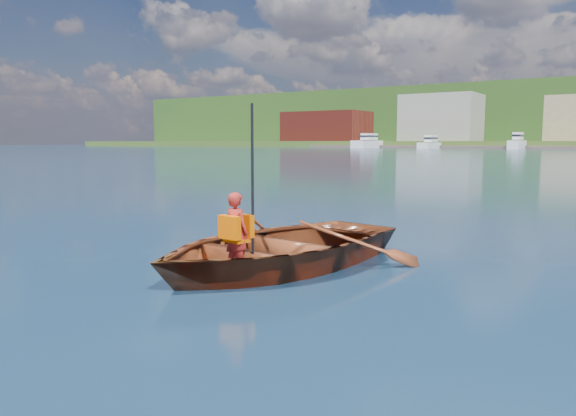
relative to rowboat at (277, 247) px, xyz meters
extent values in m
plane|color=#152746|center=(-0.67, -0.83, -0.29)|extent=(600.00, 600.00, 0.00)
imported|color=brown|center=(0.00, 0.00, 0.00)|extent=(3.75, 4.74, 0.88)
imported|color=#A4231C|center=(-0.01, -0.91, 0.33)|extent=(0.42, 0.31, 1.05)
cube|color=#E95E00|center=(-0.03, -1.03, 0.41)|extent=(0.35, 0.16, 0.30)
cube|color=#E95E00|center=(0.01, -0.79, 0.41)|extent=(0.35, 0.14, 0.30)
cube|color=#E95E00|center=(-0.01, -0.91, 0.23)|extent=(0.33, 0.27, 0.05)
cylinder|color=black|center=(0.16, -0.79, 0.89)|extent=(0.04, 0.04, 2.17)
cube|color=maroon|center=(-90.67, 164.17, 6.71)|extent=(28.00, 16.00, 10.00)
cube|color=gray|center=(-50.67, 164.17, 8.71)|extent=(22.00, 16.00, 14.00)
cube|color=white|center=(-64.96, 142.17, 0.66)|extent=(3.85, 13.75, 2.38)
cube|color=white|center=(-64.96, 143.54, 2.99)|extent=(2.70, 6.19, 1.80)
cube|color=black|center=(-64.96, 143.54, 3.09)|extent=(2.77, 6.46, 0.50)
cube|color=white|center=(-46.55, 142.17, 0.41)|extent=(3.08, 10.99, 1.76)
cube|color=white|center=(-46.55, 143.27, 2.37)|extent=(2.15, 4.94, 1.80)
cube|color=black|center=(-46.55, 143.27, 2.47)|extent=(2.21, 5.16, 0.50)
cube|color=white|center=(-24.21, 142.17, 0.65)|extent=(2.74, 9.80, 2.35)
cube|color=white|center=(-24.21, 143.15, 2.96)|extent=(1.92, 4.41, 1.80)
cube|color=black|center=(-24.21, 143.15, 3.06)|extent=(1.98, 4.60, 0.50)
cylinder|color=#382314|center=(-64.03, 256.29, 17.20)|extent=(0.80, 0.80, 4.14)
sphere|color=#295C1F|center=(-64.03, 256.29, 22.71)|extent=(7.72, 7.72, 7.72)
cylinder|color=#382314|center=(-90.14, 268.56, 19.12)|extent=(0.80, 0.80, 3.06)
sphere|color=#295C1F|center=(-90.14, 268.56, 23.20)|extent=(5.71, 5.71, 5.71)
cylinder|color=#382314|center=(-86.78, 253.03, 15.84)|extent=(0.80, 0.80, 2.72)
sphere|color=#295C1F|center=(-86.78, 253.03, 19.46)|extent=(5.07, 5.07, 5.07)
cylinder|color=#382314|center=(-117.34, 250.18, 15.12)|extent=(0.80, 0.80, 2.41)
sphere|color=#295C1F|center=(-117.34, 250.18, 18.33)|extent=(4.50, 4.50, 4.50)
cylinder|color=#382314|center=(-65.61, 200.64, 5.50)|extent=(0.80, 0.80, 2.99)
sphere|color=#295C1F|center=(-65.61, 200.64, 9.48)|extent=(5.58, 5.58, 5.58)
cylinder|color=#382314|center=(-68.58, 263.60, 18.18)|extent=(0.80, 0.80, 3.17)
sphere|color=#295C1F|center=(-68.58, 263.60, 22.41)|extent=(5.92, 5.92, 5.92)
cylinder|color=#382314|center=(-26.86, 218.05, 9.41)|extent=(0.80, 0.80, 3.85)
sphere|color=#295C1F|center=(-26.86, 218.05, 14.55)|extent=(7.19, 7.19, 7.19)
cylinder|color=#382314|center=(-77.51, 215.85, 8.56)|extent=(0.80, 0.80, 3.03)
sphere|color=#295C1F|center=(-77.51, 215.85, 12.61)|extent=(5.66, 5.66, 5.66)
camera|label=1|loc=(4.45, -6.56, 1.49)|focal=35.00mm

